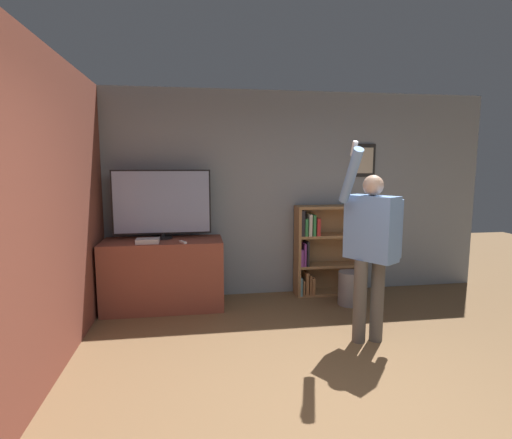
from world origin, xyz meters
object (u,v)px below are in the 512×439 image
Objects in this scene: bookshelf at (322,249)px; waste_bin at (350,288)px; game_console at (148,241)px; television at (162,203)px; person at (371,242)px.

bookshelf reaches higher than waste_bin.
bookshelf reaches higher than game_console.
television is at bearing 59.40° from game_console.
waste_bin is at bearing 134.23° from person.
person is 4.64× the size of waste_bin.
waste_bin is (0.22, -0.46, -0.40)m from bookshelf.
person is at bearing -33.49° from television.
television reaches higher than bookshelf.
television is 0.60× the size of person.
television is 2.50m from person.
waste_bin is at bearing -8.33° from television.
game_console is 2.54m from waste_bin.
television reaches higher than waste_bin.
television is at bearing -156.93° from person.
game_console is at bearing 178.21° from waste_bin.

